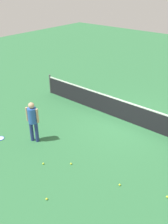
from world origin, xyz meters
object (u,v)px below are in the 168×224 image
(player_near_side, at_px, (33,119))
(tennis_ball_by_net, at_px, (71,164))
(tennis_ball_near_player, at_px, (120,185))
(tennis_racket_near_player, at_px, (0,138))
(tennis_ball_stray_left, at_px, (43,164))
(tennis_ball_midcourt, at_px, (167,197))
(tennis_ball_baseline, at_px, (47,199))

(player_near_side, relative_size, tennis_ball_by_net, 25.76)
(player_near_side, height_order, tennis_ball_near_player, player_near_side)
(tennis_racket_near_player, bearing_deg, tennis_ball_stray_left, 1.14)
(tennis_ball_by_net, xyz_separation_m, tennis_ball_stray_left, (-0.76, -0.62, 0.00))
(tennis_ball_stray_left, bearing_deg, tennis_racket_near_player, -178.86)
(tennis_ball_stray_left, bearing_deg, tennis_ball_midcourt, 18.84)
(tennis_ball_midcourt, distance_m, tennis_ball_stray_left, 4.18)
(tennis_ball_baseline, bearing_deg, tennis_racket_near_player, 166.02)
(tennis_ball_by_net, bearing_deg, player_near_side, 176.04)
(player_near_side, distance_m, tennis_ball_near_player, 4.05)
(tennis_ball_near_player, distance_m, tennis_ball_by_net, 1.86)
(tennis_ball_by_net, xyz_separation_m, tennis_ball_midcourt, (3.20, 0.73, 0.00))
(player_near_side, bearing_deg, tennis_ball_stray_left, -29.92)
(tennis_racket_near_player, relative_size, tennis_ball_near_player, 8.92)
(tennis_ball_baseline, relative_size, tennis_ball_stray_left, 1.00)
(tennis_ball_baseline, xyz_separation_m, tennis_ball_stray_left, (-1.26, 1.00, 0.00))
(tennis_ball_near_player, distance_m, tennis_ball_midcourt, 1.43)
(tennis_ball_by_net, bearing_deg, tennis_ball_near_player, 7.38)
(tennis_ball_near_player, bearing_deg, tennis_ball_baseline, -126.01)
(player_near_side, height_order, tennis_ball_midcourt, player_near_side)
(tennis_ball_near_player, distance_m, tennis_ball_stray_left, 2.74)
(player_near_side, distance_m, tennis_ball_stray_left, 1.81)
(tennis_ball_near_player, xyz_separation_m, tennis_ball_midcourt, (1.35, 0.49, 0.00))
(player_near_side, bearing_deg, tennis_ball_baseline, -34.28)
(tennis_ball_near_player, distance_m, tennis_ball_baseline, 2.29)
(player_near_side, bearing_deg, tennis_racket_near_player, -146.43)
(tennis_ball_baseline, bearing_deg, player_near_side, 145.72)
(tennis_racket_near_player, bearing_deg, tennis_ball_baseline, -13.98)
(tennis_ball_midcourt, distance_m, tennis_ball_baseline, 3.57)
(tennis_ball_stray_left, bearing_deg, player_near_side, 150.08)
(player_near_side, bearing_deg, tennis_ball_by_net, -3.96)
(tennis_racket_near_player, distance_m, tennis_ball_by_net, 3.37)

